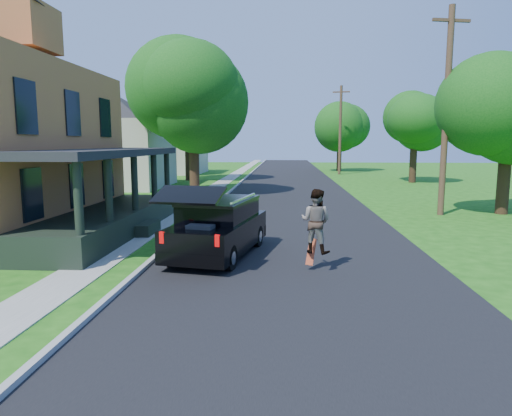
# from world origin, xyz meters

# --- Properties ---
(ground) EXTENTS (140.00, 140.00, 0.00)m
(ground) POSITION_xyz_m (0.00, 0.00, 0.00)
(ground) COLOR #1A5511
(ground) RESTS_ON ground
(street) EXTENTS (8.00, 120.00, 0.02)m
(street) POSITION_xyz_m (0.00, 20.00, 0.00)
(street) COLOR black
(street) RESTS_ON ground
(curb) EXTENTS (0.15, 120.00, 0.12)m
(curb) POSITION_xyz_m (-4.05, 20.00, 0.00)
(curb) COLOR #9C9C97
(curb) RESTS_ON ground
(sidewalk) EXTENTS (1.30, 120.00, 0.03)m
(sidewalk) POSITION_xyz_m (-5.60, 20.00, 0.00)
(sidewalk) COLOR gray
(sidewalk) RESTS_ON ground
(front_walk) EXTENTS (6.50, 1.20, 0.03)m
(front_walk) POSITION_xyz_m (-9.50, 6.00, 0.00)
(front_walk) COLOR gray
(front_walk) RESTS_ON ground
(neighbor_house_mid) EXTENTS (12.78, 12.78, 8.30)m
(neighbor_house_mid) POSITION_xyz_m (-13.50, 24.00, 4.19)
(neighbor_house_mid) COLOR #BCB9A7
(neighbor_house_mid) RESTS_ON ground
(neighbor_house_far) EXTENTS (12.78, 12.78, 8.30)m
(neighbor_house_far) POSITION_xyz_m (-13.50, 40.00, 4.19)
(neighbor_house_far) COLOR #BCB9A7
(neighbor_house_far) RESTS_ON ground
(black_suv) EXTENTS (2.68, 5.10, 2.26)m
(black_suv) POSITION_xyz_m (-2.28, 2.92, 0.86)
(black_suv) COLOR black
(black_suv) RESTS_ON ground
(skateboarder) EXTENTS (1.01, 0.92, 1.69)m
(skateboarder) POSITION_xyz_m (0.50, 1.50, 1.33)
(skateboarder) COLOR black
(skateboarder) RESTS_ON ground
(skateboard) EXTENTS (0.32, 0.38, 0.69)m
(skateboard) POSITION_xyz_m (0.40, 1.59, 0.46)
(skateboard) COLOR #9A2C0D
(skateboard) RESTS_ON ground
(tree_left_mid) EXTENTS (7.48, 7.26, 10.36)m
(tree_left_mid) POSITION_xyz_m (-6.14, 18.58, 6.72)
(tree_left_mid) COLOR black
(tree_left_mid) RESTS_ON ground
(tree_left_far) EXTENTS (7.80, 7.84, 10.35)m
(tree_left_far) POSITION_xyz_m (-9.03, 30.55, 6.53)
(tree_left_far) COLOR black
(tree_left_far) RESTS_ON ground
(tree_right_near) EXTENTS (6.54, 6.64, 8.37)m
(tree_right_near) POSITION_xyz_m (9.97, 11.91, 5.32)
(tree_right_near) COLOR black
(tree_right_near) RESTS_ON ground
(tree_right_mid) EXTENTS (6.15, 6.26, 8.55)m
(tree_right_mid) POSITION_xyz_m (10.52, 29.35, 5.71)
(tree_right_mid) COLOR black
(tree_right_mid) RESTS_ON ground
(tree_right_far) EXTENTS (6.03, 5.99, 8.28)m
(tree_right_far) POSITION_xyz_m (6.11, 45.07, 5.17)
(tree_right_far) COLOR black
(tree_right_far) RESTS_ON ground
(utility_pole_near) EXTENTS (1.77, 0.48, 9.40)m
(utility_pole_near) POSITION_xyz_m (7.00, 11.36, 4.86)
(utility_pole_near) COLOR #503325
(utility_pole_near) RESTS_ON ground
(utility_pole_far) EXTENTS (1.79, 0.46, 9.32)m
(utility_pole_far) POSITION_xyz_m (5.51, 39.17, 4.82)
(utility_pole_far) COLOR #503325
(utility_pole_far) RESTS_ON ground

